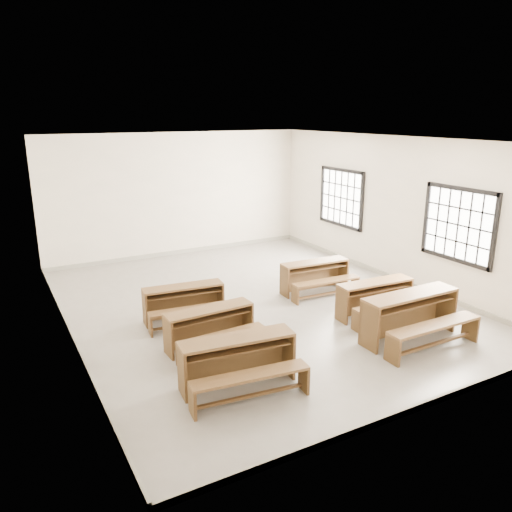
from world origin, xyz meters
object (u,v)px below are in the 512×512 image
desk_set_4 (376,296)px  desk_set_3 (412,313)px  desk_set_1 (211,325)px  desk_set_2 (184,301)px  desk_set_5 (316,274)px  desk_set_0 (239,359)px

desk_set_4 → desk_set_3: bearing=-95.1°
desk_set_1 → desk_set_3: desk_set_3 is taller
desk_set_3 → desk_set_4: size_ratio=1.15×
desk_set_2 → desk_set_5: size_ratio=1.00×
desk_set_5 → desk_set_2: bearing=-174.8°
desk_set_1 → desk_set_4: bearing=-8.0°
desk_set_0 → desk_set_5: bearing=46.2°
desk_set_0 → desk_set_2: size_ratio=1.11×
desk_set_0 → desk_set_3: size_ratio=0.95×
desk_set_0 → desk_set_2: 2.54m
desk_set_0 → desk_set_1: size_ratio=1.14×
desk_set_2 → desk_set_3: bearing=-34.1°
desk_set_1 → desk_set_3: bearing=-26.3°
desk_set_3 → desk_set_4: 1.05m
desk_set_2 → desk_set_5: (2.98, 0.07, 0.01)m
desk_set_1 → desk_set_4: (3.21, -0.31, 0.01)m
desk_set_0 → desk_set_1: bearing=89.8°
desk_set_0 → desk_set_4: (3.37, 0.99, -0.03)m
desk_set_1 → desk_set_4: 3.23m
desk_set_1 → desk_set_4: size_ratio=0.97×
desk_set_4 → desk_set_5: (-0.22, 1.62, -0.00)m
desk_set_1 → desk_set_2: desk_set_1 is taller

